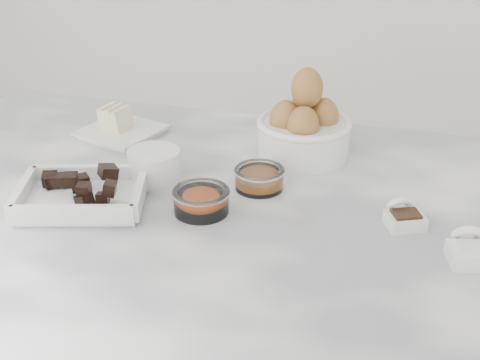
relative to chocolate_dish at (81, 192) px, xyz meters
name	(u,v)px	position (x,y,z in m)	size (l,w,h in m)	color
marble_slab	(222,223)	(0.21, 0.04, -0.04)	(1.20, 0.80, 0.04)	white
chocolate_dish	(81,192)	(0.00, 0.00, 0.00)	(0.22, 0.19, 0.05)	white
butter_plate	(120,127)	(-0.06, 0.26, 0.00)	(0.16, 0.16, 0.06)	white
sugar_ramekin	(154,164)	(0.07, 0.11, 0.01)	(0.09, 0.09, 0.05)	white
egg_bowl	(304,128)	(0.29, 0.27, 0.03)	(0.17, 0.17, 0.16)	white
honey_bowl	(259,178)	(0.24, 0.13, 0.00)	(0.08, 0.08, 0.04)	white
zest_bowl	(201,200)	(0.18, 0.03, 0.00)	(0.09, 0.09, 0.04)	white
vanilla_spoon	(404,216)	(0.47, 0.07, -0.01)	(0.07, 0.08, 0.04)	white
salt_spoon	(471,250)	(0.56, 0.01, -0.01)	(0.07, 0.08, 0.04)	white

